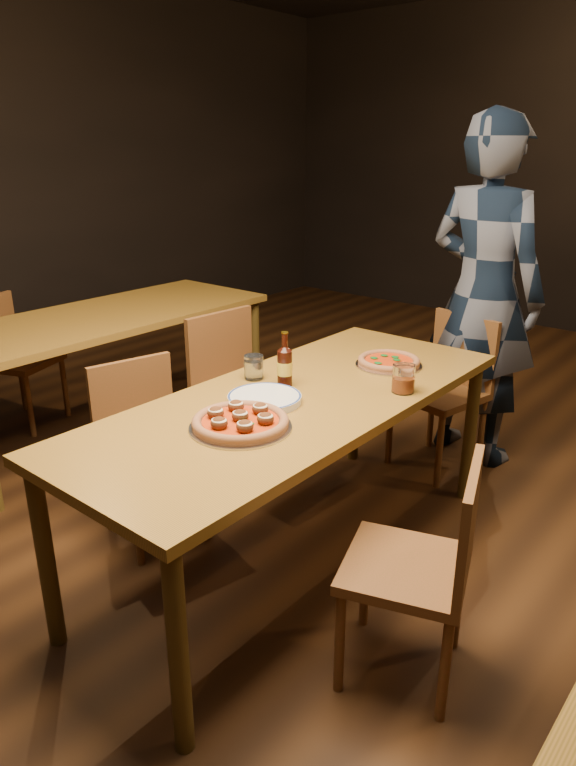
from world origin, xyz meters
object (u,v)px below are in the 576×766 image
Objects in this scene: chair_nbr_left at (20,360)px; beer_bottle at (285,367)px; pizza_meatball at (240,421)px; table_main at (296,413)px; pizza_margherita at (389,362)px; plate_stack at (265,399)px; chair_main_nw at (153,452)px; diner at (483,294)px; water_glass at (254,367)px; table_left at (105,326)px; chair_end at (438,392)px; amber_glass at (403,379)px; chair_main_e at (405,566)px; chair_main_sw at (246,397)px.

beer_bottle is (2.12, 0.04, 0.41)m from chair_nbr_left.
table_main is at bearing 96.28° from pizza_meatball.
pizza_meatball is (0.04, -0.36, 0.10)m from table_main.
pizza_margherita is 0.70m from plate_stack.
plate_stack is (0.54, 0.14, 0.35)m from chair_main_nw.
chair_nbr_left is 0.46× the size of diner.
water_glass is at bearing -171.74° from beer_bottle.
chair_main_nw is 0.72m from beer_bottle.
table_left is 2.29× the size of chair_end.
diner reaches higher than amber_glass.
table_left is 2.42× the size of chair_main_e.
beer_bottle is 0.48m from amber_glass.
chair_nbr_left is (-1.63, 0.28, 0.01)m from chair_main_nw.
amber_glass is at bearing 68.72° from pizza_meatball.
diner is (0.39, 1.40, 0.13)m from water_glass.
amber_glass reaches higher than chair_nbr_left.
diner is at bearing 85.06° from table_main.
chair_main_nw is 1.13m from amber_glass.
pizza_margherita is 2.91× the size of water_glass.
plate_stack is at bearing -119.83° from chair_main_e.
water_glass reaches higher than plate_stack.
plate_stack is 2.51× the size of amber_glass.
chair_main_sw is 1.48m from chair_main_e.
table_left is at bearing -83.63° from chair_nbr_left.
beer_bottle is (-0.17, -1.08, 0.39)m from chair_end.
beer_bottle reaches higher than chair_nbr_left.
chair_main_nw is at bearing -102.36° from chair_end.
table_left is 1.08× the size of diner.
water_glass is at bearing 170.47° from table_main.
diner reaches higher than chair_main_e.
chair_main_sw is at bearing 62.07° from diner.
beer_bottle is at bearing 8.26° from water_glass.
chair_nbr_left is 2.80m from diner.
table_main is 0.76m from chair_main_e.
table_left is 2.19× the size of chair_main_sw.
water_glass is (-0.31, 0.40, 0.03)m from pizza_meatball.
amber_glass reaches higher than chair_main_nw.
table_left is at bearing 100.39° from chair_main_sw.
plate_stack is (-0.72, 0.14, 0.35)m from chair_main_e.
chair_main_sw is at bearing -135.73° from chair_main_e.
chair_end reaches higher than table_left.
chair_end is at bearing 89.37° from pizza_meatball.
chair_main_e is at bearing -10.85° from plate_stack.
chair_main_e is at bearing 8.66° from pizza_meatball.
table_left is 6.71× the size of pizza_margherita.
chair_end is 3.92× the size of beer_bottle.
chair_main_nw is at bearing -165.85° from plate_stack.
amber_glass is at bearing 107.83° from diner.
water_glass is at bearing -154.89° from amber_glass.
beer_bottle reaches higher than chair_main_sw.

